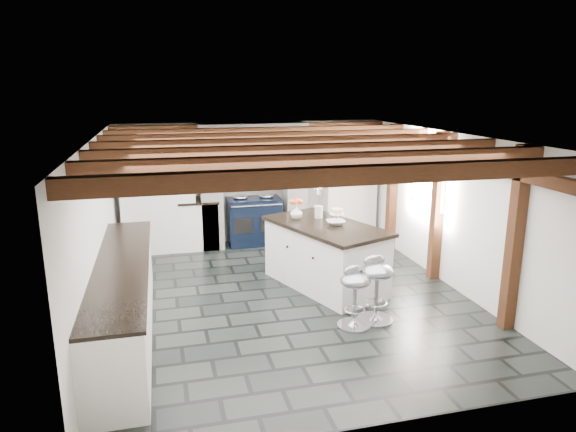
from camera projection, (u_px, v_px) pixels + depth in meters
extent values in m
plane|color=black|center=(288.00, 297.00, 7.40)|extent=(6.00, 6.00, 0.00)
plane|color=white|center=(250.00, 182.00, 9.94)|extent=(5.00, 0.00, 5.00)
plane|color=white|center=(98.00, 232.00, 6.52)|extent=(0.00, 6.00, 6.00)
plane|color=white|center=(449.00, 210.00, 7.71)|extent=(0.00, 6.00, 6.00)
plane|color=white|center=(288.00, 136.00, 6.83)|extent=(6.00, 6.00, 0.00)
cube|color=silver|center=(211.00, 197.00, 9.51)|extent=(0.40, 0.60, 1.90)
cube|color=silver|center=(294.00, 193.00, 9.89)|extent=(0.40, 0.60, 1.90)
cube|color=#4F2A16|center=(252.00, 140.00, 9.45)|extent=(2.10, 0.65, 0.18)
cube|color=silver|center=(252.00, 131.00, 9.41)|extent=(2.00, 0.60, 0.31)
cube|color=black|center=(255.00, 138.00, 9.13)|extent=(1.00, 0.03, 0.22)
cube|color=silver|center=(256.00, 138.00, 9.12)|extent=(0.90, 0.01, 0.14)
cube|color=white|center=(158.00, 197.00, 9.28)|extent=(1.30, 0.58, 2.00)
cube|color=white|center=(348.00, 188.00, 10.14)|extent=(1.00, 0.58, 2.00)
cube|color=white|center=(124.00, 300.00, 6.21)|extent=(0.60, 3.80, 0.88)
cube|color=black|center=(121.00, 264.00, 6.09)|extent=(0.64, 3.80, 0.04)
cube|color=white|center=(198.00, 225.00, 9.58)|extent=(0.70, 0.60, 0.88)
cube|color=black|center=(197.00, 201.00, 9.47)|extent=(0.74, 0.64, 0.04)
cube|color=#4F2A16|center=(448.00, 157.00, 7.49)|extent=(0.15, 5.80, 0.14)
plane|color=white|center=(430.00, 177.00, 8.17)|extent=(0.00, 0.90, 0.90)
cube|color=#4F2A16|center=(362.00, 175.00, 4.41)|extent=(5.00, 0.16, 0.16)
cube|color=#4F2A16|center=(329.00, 161.00, 5.23)|extent=(5.00, 0.16, 0.16)
cube|color=#4F2A16|center=(306.00, 151.00, 6.04)|extent=(5.00, 0.16, 0.16)
cube|color=#4F2A16|center=(288.00, 143.00, 6.85)|extent=(5.00, 0.16, 0.16)
cube|color=#4F2A16|center=(274.00, 137.00, 7.67)|extent=(5.00, 0.16, 0.16)
cube|color=#4F2A16|center=(263.00, 132.00, 8.48)|extent=(5.00, 0.16, 0.16)
cube|color=#4F2A16|center=(253.00, 128.00, 9.30)|extent=(5.00, 0.16, 0.16)
cube|color=#4F2A16|center=(515.00, 240.00, 6.18)|extent=(0.15, 0.15, 2.30)
cube|color=#4F2A16|center=(437.00, 207.00, 7.88)|extent=(0.15, 0.15, 2.30)
cube|color=#4F2A16|center=(392.00, 188.00, 9.38)|extent=(0.15, 0.15, 2.30)
cylinder|color=black|center=(321.00, 163.00, 6.98)|extent=(0.01, 0.01, 0.56)
cylinder|color=white|center=(321.00, 187.00, 7.06)|extent=(0.09, 0.09, 0.22)
cylinder|color=black|center=(318.00, 160.00, 7.28)|extent=(0.01, 0.01, 0.56)
cylinder|color=white|center=(318.00, 183.00, 7.36)|extent=(0.09, 0.09, 0.22)
cylinder|color=black|center=(315.00, 157.00, 7.57)|extent=(0.01, 0.01, 0.56)
cylinder|color=white|center=(315.00, 179.00, 7.65)|extent=(0.09, 0.09, 0.22)
cube|color=black|center=(254.00, 221.00, 9.81)|extent=(1.00, 0.60, 0.90)
ellipsoid|color=silver|center=(240.00, 197.00, 9.63)|extent=(0.28, 0.28, 0.11)
ellipsoid|color=silver|center=(266.00, 196.00, 9.75)|extent=(0.28, 0.28, 0.11)
cylinder|color=silver|center=(257.00, 206.00, 9.42)|extent=(0.95, 0.03, 0.03)
cube|color=black|center=(244.00, 226.00, 9.47)|extent=(0.35, 0.02, 0.30)
cube|color=black|center=(270.00, 224.00, 9.58)|extent=(0.35, 0.02, 0.30)
cube|color=white|center=(325.00, 257.00, 7.70)|extent=(1.55, 2.09, 0.92)
cube|color=black|center=(326.00, 226.00, 7.58)|extent=(1.66, 2.20, 0.05)
imported|color=white|center=(296.00, 212.00, 7.88)|extent=(0.25, 0.25, 0.20)
ellipsoid|color=#EC4C21|center=(297.00, 202.00, 7.84)|extent=(0.21, 0.21, 0.13)
cylinder|color=white|center=(319.00, 212.00, 7.93)|extent=(0.13, 0.13, 0.19)
imported|color=white|center=(336.00, 223.00, 7.55)|extent=(0.35, 0.35, 0.07)
cylinder|color=white|center=(337.00, 218.00, 7.75)|extent=(0.05, 0.05, 0.10)
cylinder|color=white|center=(337.00, 214.00, 7.74)|extent=(0.23, 0.23, 0.02)
cylinder|color=beige|center=(337.00, 211.00, 7.73)|extent=(0.18, 0.18, 0.07)
cylinder|color=silver|center=(375.00, 320.00, 6.64)|extent=(0.47, 0.47, 0.03)
cone|color=silver|center=(375.00, 316.00, 6.63)|extent=(0.21, 0.21, 0.08)
cylinder|color=silver|center=(376.00, 296.00, 6.56)|extent=(0.05, 0.05, 0.58)
torus|color=silver|center=(376.00, 302.00, 6.58)|extent=(0.30, 0.30, 0.02)
ellipsoid|color=gray|center=(377.00, 271.00, 6.48)|extent=(0.46, 0.46, 0.19)
ellipsoid|color=gray|center=(374.00, 261.00, 6.55)|extent=(0.31, 0.14, 0.16)
cylinder|color=silver|center=(354.00, 325.00, 6.49)|extent=(0.42, 0.42, 0.03)
cone|color=silver|center=(354.00, 322.00, 6.47)|extent=(0.19, 0.19, 0.08)
cylinder|color=silver|center=(355.00, 303.00, 6.41)|extent=(0.05, 0.05, 0.53)
torus|color=silver|center=(354.00, 309.00, 6.43)|extent=(0.27, 0.27, 0.02)
ellipsoid|color=gray|center=(355.00, 281.00, 6.34)|extent=(0.47, 0.47, 0.17)
ellipsoid|color=gray|center=(351.00, 271.00, 6.40)|extent=(0.29, 0.17, 0.15)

